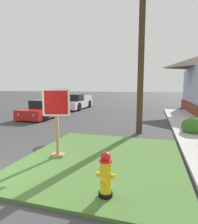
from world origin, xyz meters
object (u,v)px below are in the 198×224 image
Objects in this scene: fire_hydrant at (105,176)px; utility_pole at (142,31)px; stop_sign at (57,123)px; parked_sedan_red at (45,110)px; pickup_truck_white at (76,103)px; manhole_cover at (43,149)px.

fire_hydrant is 0.10× the size of utility_pole.
stop_sign is at bearing 139.11° from fire_hydrant.
pickup_truck_white reaches higher than parked_sedan_red.
fire_hydrant is at bearing -40.89° from stop_sign.
parked_sedan_red is 0.80× the size of pickup_truck_white.
manhole_cover is 0.16× the size of parked_sedan_red.
pickup_truck_white is 0.60× the size of utility_pole.
manhole_cover is (-2.87, 2.37, -0.49)m from fire_hydrant.
fire_hydrant is 7.01m from utility_pole.
manhole_cover is 7.30m from parked_sedan_red.
fire_hydrant is 0.17× the size of pickup_truck_white.
utility_pole is (0.21, 5.66, 4.13)m from fire_hydrant.
stop_sign is 2.93× the size of manhole_cover.
utility_pole is at bearing -51.11° from pickup_truck_white.
utility_pole is (6.86, -2.93, 4.09)m from parked_sedan_red.
stop_sign is (-1.91, 1.65, 0.60)m from fire_hydrant.
utility_pole is at bearing 87.91° from fire_hydrant.
stop_sign is at bearing -117.89° from utility_pole.
parked_sedan_red reaches higher than fire_hydrant.
manhole_cover is at bearing 143.41° from stop_sign.
parked_sedan_red is 0.48× the size of utility_pole.
parked_sedan_red is 8.51m from utility_pole.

